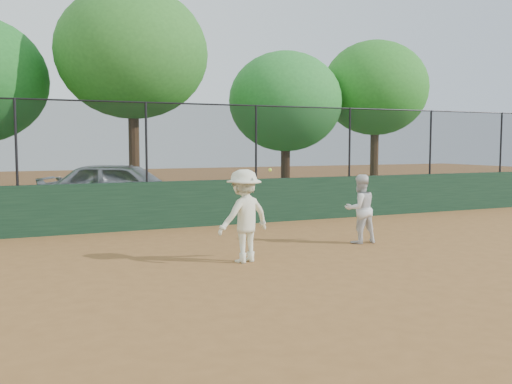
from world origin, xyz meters
name	(u,v)px	position (x,y,z in m)	size (l,w,h in m)	color
ground	(266,279)	(0.00, 0.00, 0.00)	(80.00, 80.00, 0.00)	brown
back_wall	(167,205)	(0.00, 6.00, 0.60)	(26.00, 0.20, 1.20)	#183521
grass_strip	(122,205)	(0.00, 12.00, 0.00)	(36.00, 12.00, 0.01)	#264B17
parked_car	(124,189)	(-0.56, 8.60, 0.83)	(1.96, 4.87, 1.66)	#B6BBC1
player_second	(360,209)	(3.26, 2.17, 0.75)	(0.73, 0.57, 1.50)	silver
player_main	(244,216)	(0.19, 1.37, 0.85)	(1.23, 0.92, 1.73)	beige
fence_assembly	(165,141)	(-0.03, 6.00, 2.24)	(26.00, 0.06, 2.00)	black
tree_2	(132,53)	(0.33, 11.34, 5.19)	(5.12, 4.66, 7.41)	#492E1A
tree_3	(286,102)	(6.36, 11.79, 3.78)	(4.48, 4.07, 5.72)	#372012
tree_4	(375,88)	(10.45, 11.63, 4.44)	(4.51, 4.10, 6.40)	#4C301B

